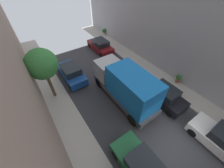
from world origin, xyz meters
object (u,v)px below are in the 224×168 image
parked_car_right_2 (224,142)px  street_tree_0 (42,64)px  parked_car_right_3 (163,94)px  potted_plant_5 (178,78)px  potted_plant_1 (104,31)px  parked_car_left_3 (71,73)px  delivery_truck (126,85)px  parked_car_right_4 (100,46)px

parked_car_right_2 → street_tree_0: size_ratio=0.90×
parked_car_right_3 → potted_plant_5: bearing=10.7°
street_tree_0 → potted_plant_1: size_ratio=5.41×
parked_car_right_2 → potted_plant_1: 19.72m
potted_plant_5 → street_tree_0: bearing=153.7°
potted_plant_1 → potted_plant_5: bearing=-90.1°
parked_car_right_3 → potted_plant_1: (3.06, 14.44, -0.10)m
parked_car_right_2 → potted_plant_1: size_ratio=4.87×
parked_car_left_3 → delivery_truck: (2.70, -5.44, 1.07)m
parked_car_left_3 → potted_plant_5: 10.82m
potted_plant_5 → parked_car_right_3: bearing=-169.3°
parked_car_left_3 → potted_plant_1: bearing=39.9°
parked_car_right_2 → parked_car_right_4: bearing=90.0°
potted_plant_5 → parked_car_right_2: bearing=-118.3°
parked_car_right_2 → delivery_truck: size_ratio=0.64×
parked_car_right_2 → parked_car_right_3: 5.04m
delivery_truck → parked_car_left_3: bearing=116.4°
parked_car_right_2 → street_tree_0: bearing=125.2°
parked_car_right_2 → potted_plant_5: bearing=61.7°
delivery_truck → potted_plant_1: bearing=65.3°
potted_plant_5 → parked_car_right_4: bearing=106.9°
street_tree_0 → potted_plant_1: (10.78, 8.56, -2.97)m
parked_car_left_3 → parked_car_right_4: 6.26m
parked_car_right_2 → potted_plant_5: size_ratio=4.72×
parked_car_right_2 → potted_plant_1: (3.06, 19.48, -0.10)m
parked_car_right_3 → delivery_truck: bearing=144.6°
parked_car_right_3 → potted_plant_5: size_ratio=4.72×
parked_car_right_4 → delivery_truck: bearing=-107.4°
potted_plant_1 → potted_plant_5: 13.87m
parked_car_right_2 → parked_car_right_3: (0.00, 5.04, 0.00)m
parked_car_right_4 → potted_plant_5: (3.03, -9.95, -0.06)m
potted_plant_1 → delivery_truck: bearing=-114.7°
parked_car_left_3 → parked_car_right_2: bearing=-66.5°
delivery_truck → street_tree_0: size_ratio=1.42×
parked_car_left_3 → parked_car_right_2: (5.40, -12.40, 0.00)m
parked_car_left_3 → potted_plant_1: size_ratio=4.87×
parked_car_right_3 → delivery_truck: size_ratio=0.64×
potted_plant_1 → parked_car_left_3: bearing=-140.1°
parked_car_right_2 → delivery_truck: delivery_truck is taller
parked_car_right_2 → parked_car_right_4: 15.57m
parked_car_left_3 → parked_car_right_4: (5.40, 3.17, 0.00)m
parked_car_right_3 → street_tree_0: street_tree_0 is taller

